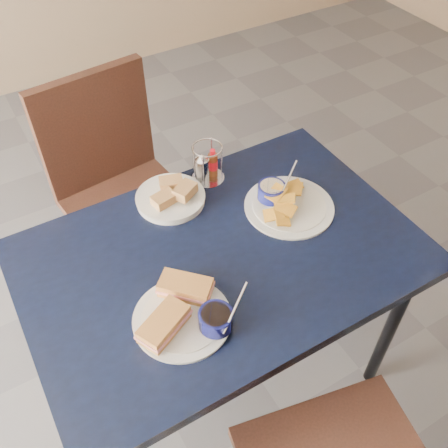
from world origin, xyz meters
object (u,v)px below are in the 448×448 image
bread_basket (171,197)px  condiment_caddy (206,166)px  dining_table (222,267)px  chair_far (118,177)px  plantain_plate (283,201)px  sandwich_plate (185,312)px

bread_basket → condiment_caddy: size_ratio=1.62×
dining_table → chair_far: chair_far is taller
condiment_caddy → dining_table: bearing=-111.2°
plantain_plate → bread_basket: bearing=146.8°
dining_table → bread_basket: 0.29m
plantain_plate → bread_basket: size_ratio=1.30×
dining_table → condiment_caddy: (0.12, 0.31, 0.13)m
chair_far → plantain_plate: chair_far is taller
bread_basket → condiment_caddy: 0.16m
bread_basket → dining_table: bearing=-83.6°
chair_far → plantain_plate: (0.35, -0.62, 0.22)m
chair_far → condiment_caddy: bearing=-63.0°
plantain_plate → chair_far: bearing=119.0°
dining_table → plantain_plate: plantain_plate is taller
plantain_plate → condiment_caddy: (-0.15, 0.24, 0.04)m
chair_far → condiment_caddy: chair_far is taller
chair_far → bread_basket: (0.05, -0.43, 0.22)m
plantain_plate → sandwich_plate: bearing=-154.6°
chair_far → sandwich_plate: 0.88m
sandwich_plate → bread_basket: size_ratio=1.37×
chair_far → plantain_plate: size_ratio=3.36×
dining_table → bread_basket: (-0.03, 0.27, 0.09)m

